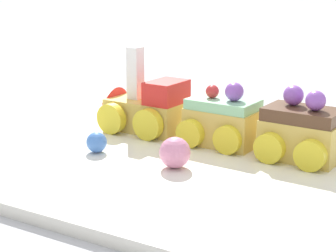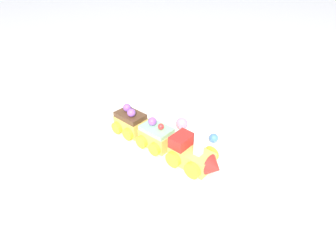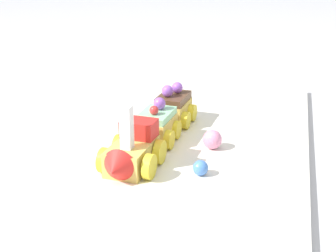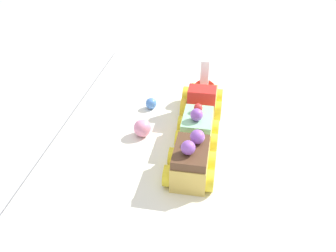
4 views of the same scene
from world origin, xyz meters
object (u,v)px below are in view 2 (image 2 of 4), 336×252
cake_car_mint (157,136)px  gumball_blue (214,138)px  cake_train_locomotive (194,156)px  gumball_pink (182,124)px  cake_car_chocolate (131,122)px

cake_car_mint → gumball_blue: cake_car_mint is taller
cake_train_locomotive → gumball_pink: (-0.11, 0.10, -0.01)m
cake_car_chocolate → gumball_pink: bearing=46.0°
gumball_blue → cake_car_chocolate: bearing=-155.0°
cake_car_mint → gumball_blue: 0.15m
gumball_pink → gumball_blue: bearing=0.1°
cake_car_mint → gumball_pink: 0.10m
cake_car_chocolate → cake_train_locomotive: bearing=0.0°
cake_train_locomotive → gumball_blue: cake_train_locomotive is taller
cake_train_locomotive → cake_car_chocolate: 0.21m
cake_car_mint → cake_car_chocolate: 0.09m
cake_car_mint → gumball_blue: bearing=46.1°
cake_train_locomotive → cake_car_mint: bearing=180.0°
cake_train_locomotive → cake_car_chocolate: size_ratio=1.51×
cake_car_chocolate → gumball_blue: bearing=28.3°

